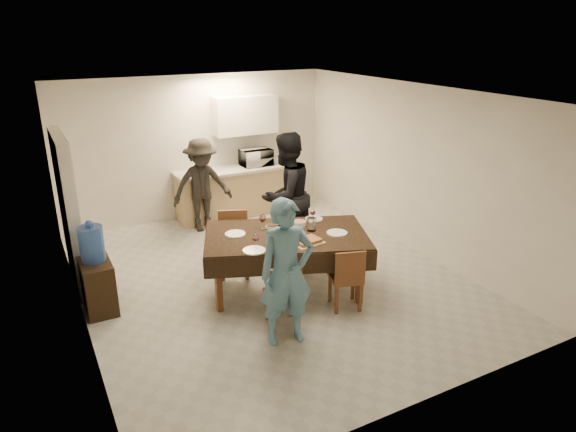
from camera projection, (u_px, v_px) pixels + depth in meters
name	position (u px, v px, depth m)	size (l,w,h in m)	color
floor	(270.00, 278.00, 7.35)	(5.00, 6.00, 0.02)	#B9B9B4
ceiling	(267.00, 93.00, 6.45)	(5.00, 6.00, 0.02)	white
wall_back	(197.00, 148.00, 9.38)	(5.00, 0.02, 2.60)	white
wall_front	(421.00, 285.00, 4.42)	(5.00, 0.02, 2.60)	white
wall_left	(70.00, 223.00, 5.80)	(0.02, 6.00, 2.60)	white
wall_right	(413.00, 169.00, 8.00)	(0.02, 6.00, 2.60)	white
stub_partition	(69.00, 211.00, 6.92)	(0.15, 1.40, 2.10)	silver
kitchen_base_cabinet	(236.00, 193.00, 9.69)	(2.20, 0.60, 0.86)	tan
kitchen_worktop	(235.00, 170.00, 9.53)	(2.24, 0.64, 0.05)	beige
upper_cabinet	(245.00, 115.00, 9.44)	(1.20, 0.34, 0.70)	white
dining_table	(286.00, 237.00, 6.76)	(2.41, 1.92, 0.82)	black
chair_near_left	(285.00, 289.00, 5.97)	(0.45, 0.45, 0.45)	brown
chair_near_right	(349.00, 273.00, 6.37)	(0.48, 0.48, 0.45)	brown
chair_far_left	(236.00, 241.00, 7.19)	(0.55, 0.56, 0.50)	brown
chair_far_right	(292.00, 229.00, 7.58)	(0.52, 0.53, 0.51)	brown
console	(98.00, 284.00, 6.47)	(0.36, 0.72, 0.67)	black
water_jug	(92.00, 244.00, 6.28)	(0.30, 0.30, 0.45)	blue
wine_bottle	(281.00, 223.00, 6.72)	(0.07, 0.07, 0.28)	black
water_pitcher	(311.00, 224.00, 6.83)	(0.12, 0.12, 0.18)	white
savoury_tart	(307.00, 241.00, 6.47)	(0.38, 0.29, 0.05)	#C27B38
salad_bowl	(300.00, 223.00, 7.02)	(0.17, 0.17, 0.07)	white
mushroom_dish	(273.00, 226.00, 6.95)	(0.20, 0.20, 0.03)	white
wine_glass_a	(256.00, 241.00, 6.26)	(0.09, 0.09, 0.20)	white
wine_glass_b	(313.00, 215.00, 7.16)	(0.08, 0.08, 0.18)	white
wine_glass_c	(263.00, 222.00, 6.87)	(0.09, 0.09, 0.21)	white
plate_near_left	(254.00, 250.00, 6.23)	(0.28, 0.28, 0.02)	white
plate_near_right	(337.00, 233.00, 6.76)	(0.27, 0.27, 0.02)	white
plate_far_left	(235.00, 234.00, 6.73)	(0.27, 0.27, 0.02)	white
plate_far_right	(314.00, 219.00, 7.26)	(0.25, 0.25, 0.01)	white
microwave	(256.00, 157.00, 9.66)	(0.57, 0.38, 0.31)	white
person_near	(287.00, 273.00, 5.63)	(0.62, 0.41, 1.70)	#5C90AF
person_far	(286.00, 195.00, 7.81)	(0.94, 0.73, 1.94)	black
person_kitchen	(202.00, 185.00, 8.83)	(1.05, 0.61, 1.63)	black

